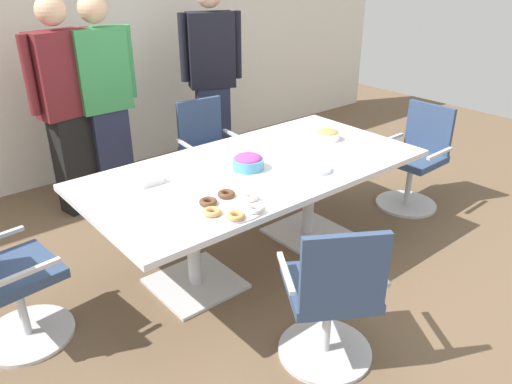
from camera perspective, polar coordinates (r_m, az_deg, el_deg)
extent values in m
cube|color=brown|center=(3.84, 0.00, -7.49)|extent=(10.00, 10.00, 0.01)
cube|color=white|center=(5.33, -17.56, 17.04)|extent=(8.00, 0.10, 2.80)
cube|color=silver|center=(3.49, 0.00, 2.66)|extent=(2.40, 1.20, 0.04)
cube|color=silver|center=(3.57, -6.91, -10.30)|extent=(0.56, 0.56, 0.02)
cylinder|color=silver|center=(3.37, -7.22, -5.37)|extent=(0.09, 0.09, 0.69)
cube|color=silver|center=(4.15, 5.85, -4.59)|extent=(0.56, 0.56, 0.02)
cylinder|color=silver|center=(3.99, 6.08, -0.15)|extent=(0.09, 0.09, 0.69)
cylinder|color=silver|center=(3.43, -24.54, -14.55)|extent=(0.59, 0.59, 0.02)
cylinder|color=silver|center=(3.30, -25.22, -11.66)|extent=(0.05, 0.05, 0.41)
cube|color=#33476B|center=(3.17, -26.01, -8.28)|extent=(0.50, 0.50, 0.06)
cube|color=silver|center=(2.91, -24.71, -8.37)|extent=(0.37, 0.06, 0.02)
cylinder|color=silver|center=(3.06, 7.84, -17.48)|extent=(0.74, 0.74, 0.02)
cylinder|color=silver|center=(2.92, 8.09, -14.39)|extent=(0.05, 0.05, 0.41)
cube|color=#33476B|center=(2.78, 8.39, -10.71)|extent=(0.63, 0.63, 0.06)
cube|color=#33476B|center=(2.48, 10.05, -9.05)|extent=(0.39, 0.27, 0.42)
cube|color=silver|center=(2.66, 3.40, -9.14)|extent=(0.22, 0.33, 0.02)
cube|color=silver|center=(2.78, 13.46, -8.13)|extent=(0.22, 0.33, 0.02)
cylinder|color=silver|center=(4.79, 16.72, -1.31)|extent=(0.56, 0.56, 0.02)
cylinder|color=silver|center=(4.70, 17.05, 1.03)|extent=(0.05, 0.05, 0.41)
cube|color=#33476B|center=(4.61, 17.41, 3.66)|extent=(0.47, 0.47, 0.06)
cube|color=#33476B|center=(4.71, 19.17, 6.97)|extent=(0.05, 0.44, 0.42)
cube|color=silver|center=(4.46, 20.25, 4.16)|extent=(0.37, 0.04, 0.02)
cube|color=silver|center=(4.69, 15.09, 5.90)|extent=(0.37, 0.04, 0.02)
cylinder|color=silver|center=(4.73, -4.84, -0.61)|extent=(0.59, 0.59, 0.02)
cylinder|color=silver|center=(4.64, -4.93, 1.78)|extent=(0.05, 0.05, 0.41)
cube|color=#33476B|center=(4.55, -5.04, 4.46)|extent=(0.50, 0.50, 0.06)
cube|color=#33476B|center=(4.64, -6.47, 7.99)|extent=(0.44, 0.08, 0.42)
cube|color=silver|center=(4.62, -2.45, 6.49)|extent=(0.06, 0.37, 0.02)
cube|color=silver|center=(4.40, -7.88, 5.24)|extent=(0.06, 0.37, 0.02)
cube|color=black|center=(4.64, -19.86, 3.08)|extent=(0.35, 0.25, 0.87)
cube|color=maroon|center=(4.42, -21.37, 12.38)|extent=(0.47, 0.29, 0.69)
sphere|color=#DBAD89|center=(4.35, -22.44, 18.63)|extent=(0.23, 0.23, 0.23)
cylinder|color=maroon|center=(4.55, -18.52, 13.57)|extent=(0.09, 0.09, 0.62)
cylinder|color=maroon|center=(4.30, -24.52, 11.97)|extent=(0.09, 0.09, 0.62)
cube|color=#232842|center=(4.72, -16.12, 3.97)|extent=(0.32, 0.20, 0.87)
cube|color=#388C4C|center=(4.50, -17.33, 13.16)|extent=(0.44, 0.22, 0.68)
sphere|color=#DBAD89|center=(4.43, -18.20, 19.32)|extent=(0.23, 0.23, 0.23)
cylinder|color=#388C4C|center=(4.60, -14.30, 14.20)|extent=(0.08, 0.08, 0.62)
cylinder|color=#388C4C|center=(4.40, -20.60, 12.90)|extent=(0.08, 0.08, 0.62)
cube|color=#232842|center=(5.22, -4.84, 7.15)|extent=(0.37, 0.31, 0.89)
cube|color=black|center=(5.03, -5.18, 15.82)|extent=(0.49, 0.38, 0.71)
cylinder|color=black|center=(5.08, -2.15, 16.40)|extent=(0.11, 0.11, 0.64)
cylinder|color=black|center=(4.98, -8.30, 15.97)|extent=(0.11, 0.11, 0.64)
cylinder|color=#4C9EC6|center=(3.43, -0.87, 3.24)|extent=(0.22, 0.22, 0.08)
ellipsoid|color=#9E3D8E|center=(3.42, -0.87, 3.82)|extent=(0.19, 0.19, 0.07)
cylinder|color=white|center=(4.03, 8.15, 6.36)|extent=(0.20, 0.20, 0.06)
ellipsoid|color=tan|center=(4.03, 8.18, 6.75)|extent=(0.17, 0.17, 0.05)
cylinder|color=white|center=(2.91, -2.79, -1.79)|extent=(0.38, 0.38, 0.01)
torus|color=white|center=(2.98, -0.72, -0.56)|extent=(0.11, 0.11, 0.03)
torus|color=brown|center=(3.02, -3.42, -0.22)|extent=(0.11, 0.11, 0.03)
torus|color=brown|center=(2.94, -5.49, -1.13)|extent=(0.11, 0.11, 0.03)
torus|color=tan|center=(2.82, -5.05, -2.27)|extent=(0.11, 0.11, 0.03)
torus|color=tan|center=(2.77, -2.34, -2.71)|extent=(0.11, 0.11, 0.03)
torus|color=white|center=(2.85, -0.20, -1.90)|extent=(0.11, 0.11, 0.03)
cylinder|color=white|center=(3.44, 6.88, 2.48)|extent=(0.21, 0.21, 0.01)
cylinder|color=silver|center=(3.43, 6.89, 2.57)|extent=(0.21, 0.21, 0.01)
cylinder|color=white|center=(3.43, 6.89, 2.66)|extent=(0.21, 0.21, 0.01)
cylinder|color=silver|center=(3.43, 6.90, 2.75)|extent=(0.21, 0.21, 0.01)
cylinder|color=white|center=(3.43, 6.90, 2.84)|extent=(0.21, 0.21, 0.01)
cube|color=white|center=(3.30, -12.33, 1.55)|extent=(0.16, 0.16, 0.06)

